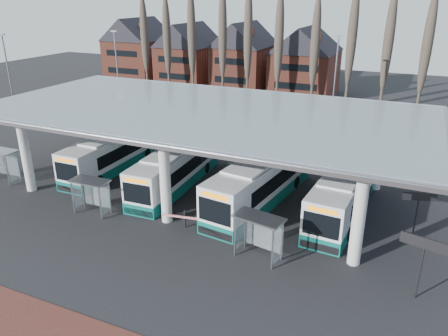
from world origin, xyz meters
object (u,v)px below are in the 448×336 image
at_px(shelter_2, 260,227).
at_px(bus_2, 262,181).
at_px(shelter_0, 2,158).
at_px(bus_0, 114,152).
at_px(shelter_1, 92,189).
at_px(bus_3, 345,192).
at_px(bus_1, 176,168).

bearing_deg(shelter_2, bus_2, 119.00).
bearing_deg(bus_2, shelter_0, -159.10).
bearing_deg(bus_0, shelter_0, -138.76).
bearing_deg(shelter_2, bus_0, 164.18).
relative_size(shelter_1, shelter_2, 0.88).
bearing_deg(bus_2, bus_0, -176.69).
distance_m(bus_0, bus_3, 19.31).
bearing_deg(shelter_2, shelter_0, -174.89).
distance_m(shelter_0, shelter_1, 10.26).
distance_m(shelter_1, shelter_2, 12.22).
xyz_separation_m(bus_3, shelter_0, (-25.75, -5.52, 0.39)).
distance_m(shelter_0, shelter_2, 22.45).
relative_size(shelter_0, shelter_2, 0.94).
height_order(bus_3, shelter_0, bus_3).
bearing_deg(shelter_0, bus_1, 18.94).
relative_size(bus_1, bus_2, 0.91).
bearing_deg(bus_2, shelter_2, -63.77).
bearing_deg(bus_3, shelter_0, -164.22).
bearing_deg(bus_2, shelter_1, -140.09).
xyz_separation_m(shelter_0, shelter_2, (22.35, -2.06, 0.00)).
height_order(bus_2, shelter_2, bus_2).
relative_size(bus_0, shelter_0, 4.00).
height_order(shelter_0, shelter_2, shelter_2).
bearing_deg(bus_3, shelter_2, -110.49).
xyz_separation_m(bus_0, bus_2, (13.61, -1.02, 0.12)).
distance_m(bus_2, shelter_2, 7.18).
height_order(bus_1, shelter_0, bus_1).
distance_m(bus_0, bus_1, 6.73).
height_order(bus_0, bus_3, bus_3).
xyz_separation_m(bus_3, shelter_2, (-3.40, -7.58, 0.39)).
bearing_deg(bus_1, bus_3, 1.05).
relative_size(bus_1, bus_3, 0.97).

